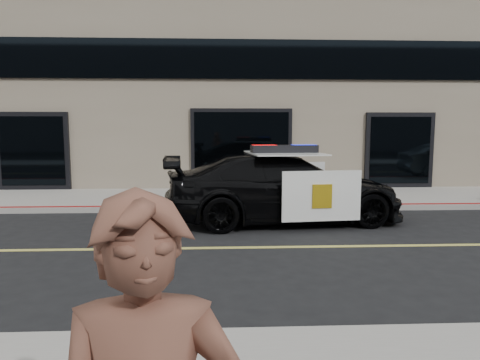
{
  "coord_description": "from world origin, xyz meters",
  "views": [
    {
      "loc": [
        -1.7,
        -7.68,
        2.18
      ],
      "look_at": [
        -1.26,
        2.2,
        1.0
      ],
      "focal_mm": 32.0,
      "sensor_mm": 36.0,
      "label": 1
    }
  ],
  "objects": [
    {
      "name": "sidewalk_n",
      "position": [
        0.0,
        5.25,
        0.07
      ],
      "size": [
        60.0,
        3.5,
        0.15
      ],
      "primitive_type": "cube",
      "color": "gray",
      "rests_on": "ground"
    },
    {
      "name": "fire_hydrant",
      "position": [
        -2.29,
        4.52,
        0.49
      ],
      "size": [
        0.33,
        0.45,
        0.72
      ],
      "color": "silver",
      "rests_on": "sidewalk_n"
    },
    {
      "name": "building_n",
      "position": [
        0.0,
        10.5,
        6.0
      ],
      "size": [
        60.0,
        7.0,
        12.0
      ],
      "primitive_type": "cube",
      "color": "#756856",
      "rests_on": "ground"
    },
    {
      "name": "police_car",
      "position": [
        -0.23,
        2.22,
        0.81
      ],
      "size": [
        3.33,
        5.98,
        1.82
      ],
      "color": "black",
      "rests_on": "ground"
    },
    {
      "name": "ground",
      "position": [
        0.0,
        0.0,
        0.0
      ],
      "size": [
        120.0,
        120.0,
        0.0
      ],
      "primitive_type": "plane",
      "color": "black",
      "rests_on": "ground"
    }
  ]
}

